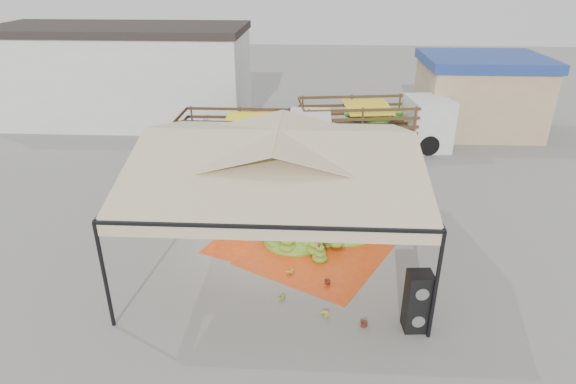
# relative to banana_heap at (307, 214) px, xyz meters

# --- Properties ---
(ground) EXTENTS (90.00, 90.00, 0.00)m
(ground) POSITION_rel_banana_heap_xyz_m (-0.87, -1.30, -0.56)
(ground) COLOR slate
(ground) RESTS_ON ground
(canopy_tent) EXTENTS (8.10, 8.10, 4.00)m
(canopy_tent) POSITION_rel_banana_heap_xyz_m (-0.87, -1.30, 2.74)
(canopy_tent) COLOR black
(canopy_tent) RESTS_ON ground
(building_white) EXTENTS (14.30, 6.30, 5.40)m
(building_white) POSITION_rel_banana_heap_xyz_m (-10.87, 12.70, 2.15)
(building_white) COLOR silver
(building_white) RESTS_ON ground
(building_tan) EXTENTS (6.30, 5.30, 4.10)m
(building_tan) POSITION_rel_banana_heap_xyz_m (9.13, 11.70, 1.51)
(building_tan) COLOR tan
(building_tan) RESTS_ON ground
(tarp_left) EXTENTS (4.97, 4.87, 0.01)m
(tarp_left) POSITION_rel_banana_heap_xyz_m (-0.97, -0.82, -0.56)
(tarp_left) COLOR #E35315
(tarp_left) RESTS_ON ground
(tarp_right) EXTENTS (5.46, 5.53, 0.01)m
(tarp_right) POSITION_rel_banana_heap_xyz_m (0.40, -1.53, -0.56)
(tarp_right) COLOR #CE4A13
(tarp_right) RESTS_ON ground
(banana_heap) EXTENTS (5.33, 4.41, 1.12)m
(banana_heap) POSITION_rel_banana_heap_xyz_m (0.00, 0.00, 0.00)
(banana_heap) COLOR #527518
(banana_heap) RESTS_ON ground
(hand_yellow_a) EXTENTS (0.57, 0.53, 0.21)m
(hand_yellow_a) POSITION_rel_banana_heap_xyz_m (-0.50, -2.71, -0.46)
(hand_yellow_a) COLOR #ACA722
(hand_yellow_a) RESTS_ON ground
(hand_yellow_b) EXTENTS (0.56, 0.51, 0.21)m
(hand_yellow_b) POSITION_rel_banana_heap_xyz_m (0.49, -4.72, -0.46)
(hand_yellow_b) COLOR gold
(hand_yellow_b) RESTS_ON ground
(hand_red_a) EXTENTS (0.53, 0.46, 0.22)m
(hand_red_a) POSITION_rel_banana_heap_xyz_m (1.46, -5.00, -0.45)
(hand_red_a) COLOR #5D2B15
(hand_red_a) RESTS_ON ground
(hand_red_b) EXTENTS (0.49, 0.41, 0.21)m
(hand_red_b) POSITION_rel_banana_heap_xyz_m (0.57, -3.24, -0.46)
(hand_red_b) COLOR #5C2215
(hand_red_b) RESTS_ON ground
(hand_green) EXTENTS (0.50, 0.45, 0.19)m
(hand_green) POSITION_rel_banana_heap_xyz_m (-0.69, -4.00, -0.47)
(hand_green) COLOR #577B19
(hand_green) RESTS_ON ground
(hanging_bunches) EXTENTS (1.74, 0.24, 0.20)m
(hanging_bunches) POSITION_rel_banana_heap_xyz_m (-0.18, -2.72, 2.06)
(hanging_bunches) COLOR #497A19
(hanging_bunches) RESTS_ON ground
(speaker_stack) EXTENTS (0.64, 0.57, 1.66)m
(speaker_stack) POSITION_rel_banana_heap_xyz_m (2.83, -5.00, 0.27)
(speaker_stack) COLOR black
(speaker_stack) RESTS_ON ground
(banana_leaves) EXTENTS (0.96, 1.36, 3.70)m
(banana_leaves) POSITION_rel_banana_heap_xyz_m (-4.57, 0.68, -0.56)
(banana_leaves) COLOR #3D741F
(banana_leaves) RESTS_ON ground
(vendor) EXTENTS (0.73, 0.53, 1.85)m
(vendor) POSITION_rel_banana_heap_xyz_m (-2.04, 3.03, 0.36)
(vendor) COLOR gray
(vendor) RESTS_ON ground
(truck_left) EXTENTS (6.85, 2.42, 2.35)m
(truck_left) POSITION_rel_banana_heap_xyz_m (-2.21, 6.26, 0.89)
(truck_left) COLOR #453417
(truck_left) RESTS_ON ground
(truck_right) EXTENTS (7.61, 3.48, 2.52)m
(truck_right) POSITION_rel_banana_heap_xyz_m (3.49, 8.40, 0.99)
(truck_right) COLOR #533A1B
(truck_right) RESTS_ON ground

